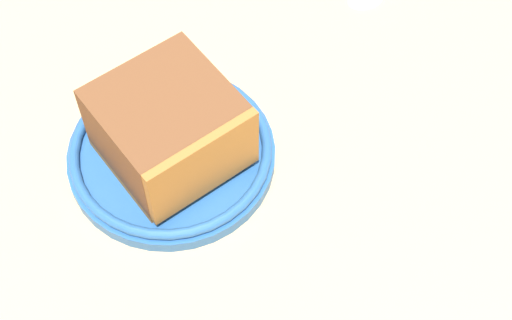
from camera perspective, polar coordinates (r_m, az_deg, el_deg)
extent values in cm
cube|color=tan|center=(53.26, -2.67, -4.23)|extent=(149.91, 149.91, 3.01)
cylinder|color=#26599E|center=(53.71, -6.16, 0.33)|extent=(14.18, 14.18, 1.00)
torus|color=#26599E|center=(53.00, -6.24, 0.84)|extent=(13.75, 13.75, 0.71)
cube|color=#9E662D|center=(53.04, -6.24, 0.81)|extent=(10.22, 10.45, 0.60)
cube|color=brown|center=(50.62, -6.55, 2.65)|extent=(10.22, 10.45, 5.31)
cube|color=#9E662D|center=(48.56, -3.84, -0.53)|extent=(3.62, 7.78, 5.31)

